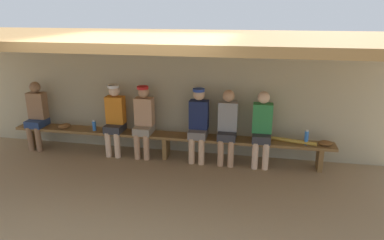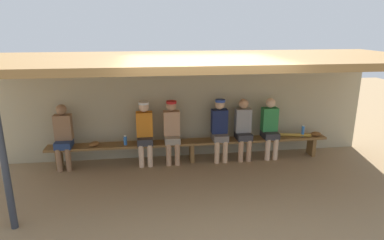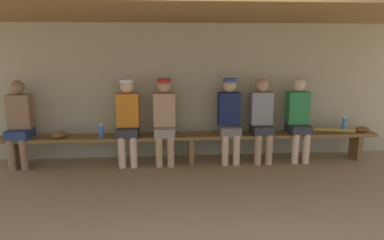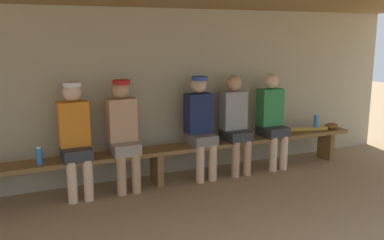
{
  "view_description": "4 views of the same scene",
  "coord_description": "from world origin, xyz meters",
  "px_view_note": "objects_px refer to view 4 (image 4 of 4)",
  "views": [
    {
      "loc": [
        1.63,
        -4.34,
        2.69
      ],
      "look_at": [
        0.58,
        1.08,
        0.92
      ],
      "focal_mm": 32.74,
      "sensor_mm": 36.0,
      "label": 1
    },
    {
      "loc": [
        -0.89,
        -5.05,
        2.84
      ],
      "look_at": [
        -0.04,
        1.21,
        1.03
      ],
      "focal_mm": 30.8,
      "sensor_mm": 36.0,
      "label": 2
    },
    {
      "loc": [
        -0.36,
        -3.65,
        1.83
      ],
      "look_at": [
        -0.02,
        1.07,
        0.8
      ],
      "focal_mm": 31.67,
      "sensor_mm": 36.0,
      "label": 3
    },
    {
      "loc": [
        -1.73,
        -3.29,
        1.88
      ],
      "look_at": [
        0.35,
        1.24,
        0.86
      ],
      "focal_mm": 39.57,
      "sensor_mm": 36.0,
      "label": 4
    }
  ],
  "objects_px": {
    "water_bottle_orange": "(316,123)",
    "baseball_bat": "(301,130)",
    "bench": "(157,155)",
    "player_rightmost": "(123,130)",
    "player_with_sunglasses": "(235,120)",
    "player_shirtless_tan": "(272,117)",
    "water_bottle_clear": "(39,156)",
    "baseball_glove_dark_brown": "(331,126)",
    "player_middle": "(200,122)",
    "player_in_blue": "(75,134)"
  },
  "relations": [
    {
      "from": "water_bottle_orange",
      "to": "baseball_bat",
      "type": "distance_m",
      "value": 0.25
    },
    {
      "from": "bench",
      "to": "player_rightmost",
      "type": "relative_size",
      "value": 4.46
    },
    {
      "from": "player_with_sunglasses",
      "to": "player_rightmost",
      "type": "bearing_deg",
      "value": 179.98
    },
    {
      "from": "player_shirtless_tan",
      "to": "water_bottle_clear",
      "type": "xyz_separation_m",
      "value": [
        -3.13,
        -0.05,
        -0.17
      ]
    },
    {
      "from": "player_shirtless_tan",
      "to": "baseball_glove_dark_brown",
      "type": "height_order",
      "value": "player_shirtless_tan"
    },
    {
      "from": "player_with_sunglasses",
      "to": "water_bottle_orange",
      "type": "xyz_separation_m",
      "value": [
        1.35,
        -0.05,
        -0.14
      ]
    },
    {
      "from": "player_middle",
      "to": "baseball_glove_dark_brown",
      "type": "height_order",
      "value": "player_middle"
    },
    {
      "from": "player_in_blue",
      "to": "baseball_glove_dark_brown",
      "type": "relative_size",
      "value": 5.6
    },
    {
      "from": "water_bottle_orange",
      "to": "baseball_glove_dark_brown",
      "type": "bearing_deg",
      "value": 2.58
    },
    {
      "from": "player_with_sunglasses",
      "to": "water_bottle_clear",
      "type": "xyz_separation_m",
      "value": [
        -2.53,
        -0.05,
        -0.17
      ]
    },
    {
      "from": "player_shirtless_tan",
      "to": "water_bottle_orange",
      "type": "bearing_deg",
      "value": -3.76
    },
    {
      "from": "player_shirtless_tan",
      "to": "bench",
      "type": "bearing_deg",
      "value": -179.9
    },
    {
      "from": "bench",
      "to": "player_in_blue",
      "type": "distance_m",
      "value": 1.05
    },
    {
      "from": "water_bottle_clear",
      "to": "player_with_sunglasses",
      "type": "bearing_deg",
      "value": 1.17
    },
    {
      "from": "player_middle",
      "to": "baseball_bat",
      "type": "relative_size",
      "value": 1.63
    },
    {
      "from": "bench",
      "to": "baseball_bat",
      "type": "height_order",
      "value": "baseball_bat"
    },
    {
      "from": "player_in_blue",
      "to": "baseball_bat",
      "type": "height_order",
      "value": "player_in_blue"
    },
    {
      "from": "player_rightmost",
      "to": "baseball_bat",
      "type": "distance_m",
      "value": 2.69
    },
    {
      "from": "bench",
      "to": "water_bottle_orange",
      "type": "bearing_deg",
      "value": -1.07
    },
    {
      "from": "water_bottle_orange",
      "to": "bench",
      "type": "bearing_deg",
      "value": 178.93
    },
    {
      "from": "player_middle",
      "to": "player_shirtless_tan",
      "type": "relative_size",
      "value": 1.01
    },
    {
      "from": "player_with_sunglasses",
      "to": "player_middle",
      "type": "relative_size",
      "value": 0.99
    },
    {
      "from": "player_rightmost",
      "to": "baseball_bat",
      "type": "relative_size",
      "value": 1.63
    },
    {
      "from": "bench",
      "to": "player_with_sunglasses",
      "type": "bearing_deg",
      "value": 0.16
    },
    {
      "from": "player_with_sunglasses",
      "to": "player_in_blue",
      "type": "bearing_deg",
      "value": 179.99
    },
    {
      "from": "water_bottle_orange",
      "to": "baseball_bat",
      "type": "relative_size",
      "value": 0.32
    },
    {
      "from": "player_middle",
      "to": "player_with_sunglasses",
      "type": "bearing_deg",
      "value": -0.05
    },
    {
      "from": "player_with_sunglasses",
      "to": "baseball_glove_dark_brown",
      "type": "distance_m",
      "value": 1.69
    },
    {
      "from": "baseball_glove_dark_brown",
      "to": "bench",
      "type": "bearing_deg",
      "value": -8.04
    },
    {
      "from": "player_with_sunglasses",
      "to": "player_shirtless_tan",
      "type": "xyz_separation_m",
      "value": [
        0.6,
        0.0,
        0.0
      ]
    },
    {
      "from": "bench",
      "to": "player_shirtless_tan",
      "type": "xyz_separation_m",
      "value": [
        1.74,
        0.0,
        0.34
      ]
    },
    {
      "from": "player_middle",
      "to": "baseball_glove_dark_brown",
      "type": "relative_size",
      "value": 5.6
    },
    {
      "from": "player_in_blue",
      "to": "baseball_glove_dark_brown",
      "type": "bearing_deg",
      "value": -0.54
    },
    {
      "from": "player_with_sunglasses",
      "to": "baseball_bat",
      "type": "distance_m",
      "value": 1.15
    },
    {
      "from": "player_with_sunglasses",
      "to": "player_shirtless_tan",
      "type": "bearing_deg",
      "value": 0.0
    },
    {
      "from": "player_with_sunglasses",
      "to": "baseball_glove_dark_brown",
      "type": "height_order",
      "value": "player_with_sunglasses"
    },
    {
      "from": "water_bottle_orange",
      "to": "baseball_glove_dark_brown",
      "type": "relative_size",
      "value": 1.11
    },
    {
      "from": "water_bottle_orange",
      "to": "baseball_bat",
      "type": "xyz_separation_m",
      "value": [
        -0.23,
        0.05,
        -0.09
      ]
    },
    {
      "from": "water_bottle_orange",
      "to": "baseball_glove_dark_brown",
      "type": "distance_m",
      "value": 0.33
    },
    {
      "from": "player_rightmost",
      "to": "water_bottle_orange",
      "type": "relative_size",
      "value": 5.07
    },
    {
      "from": "water_bottle_orange",
      "to": "baseball_bat",
      "type": "height_order",
      "value": "water_bottle_orange"
    },
    {
      "from": "player_shirtless_tan",
      "to": "player_rightmost",
      "type": "bearing_deg",
      "value": 179.99
    },
    {
      "from": "player_with_sunglasses",
      "to": "water_bottle_orange",
      "type": "height_order",
      "value": "player_with_sunglasses"
    },
    {
      "from": "player_rightmost",
      "to": "water_bottle_orange",
      "type": "height_order",
      "value": "player_rightmost"
    },
    {
      "from": "player_middle",
      "to": "water_bottle_orange",
      "type": "bearing_deg",
      "value": -1.52
    },
    {
      "from": "player_shirtless_tan",
      "to": "water_bottle_clear",
      "type": "distance_m",
      "value": 3.13
    },
    {
      "from": "bench",
      "to": "player_with_sunglasses",
      "type": "relative_size",
      "value": 4.49
    },
    {
      "from": "player_shirtless_tan",
      "to": "baseball_bat",
      "type": "relative_size",
      "value": 1.62
    },
    {
      "from": "bench",
      "to": "water_bottle_orange",
      "type": "height_order",
      "value": "water_bottle_orange"
    },
    {
      "from": "baseball_glove_dark_brown",
      "to": "water_bottle_orange",
      "type": "bearing_deg",
      "value": -4.8
    }
  ]
}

